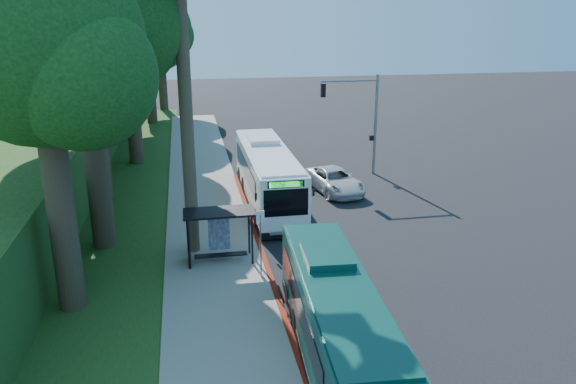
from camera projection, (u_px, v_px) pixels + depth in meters
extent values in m
plane|color=black|center=(348.00, 229.00, 29.99)|extent=(140.00, 140.00, 0.00)
cube|color=gray|center=(211.00, 238.00, 28.69)|extent=(4.50, 70.00, 0.12)
cube|color=maroon|center=(267.00, 267.00, 25.36)|extent=(0.25, 30.00, 0.13)
cube|color=#234719|center=(107.00, 212.00, 32.38)|extent=(8.00, 70.00, 0.06)
cube|color=black|center=(219.00, 212.00, 25.18)|extent=(3.20, 1.50, 0.10)
cube|color=black|center=(188.00, 241.00, 25.33)|extent=(0.06, 1.30, 2.20)
cube|color=navy|center=(219.00, 232.00, 26.23)|extent=(1.00, 0.12, 1.70)
cube|color=black|center=(221.00, 255.00, 25.73)|extent=(2.40, 0.40, 0.06)
cube|color=black|center=(189.00, 236.00, 25.90)|extent=(0.08, 0.08, 2.40)
cube|color=black|center=(249.00, 232.00, 26.39)|extent=(0.08, 0.08, 2.40)
cube|color=black|center=(189.00, 246.00, 24.78)|extent=(0.08, 0.08, 2.40)
cube|color=black|center=(252.00, 242.00, 25.27)|extent=(0.08, 0.08, 2.40)
cylinder|color=gray|center=(261.00, 248.00, 23.91)|extent=(0.06, 0.06, 3.00)
cube|color=white|center=(260.00, 217.00, 23.47)|extent=(0.35, 0.04, 0.55)
cylinder|color=gray|center=(375.00, 125.00, 39.09)|extent=(0.20, 0.20, 7.00)
cylinder|color=gray|center=(349.00, 81.00, 37.78)|extent=(4.00, 0.14, 0.14)
cube|color=black|center=(323.00, 90.00, 37.65)|extent=(0.30, 0.30, 0.90)
cube|color=black|center=(371.00, 138.00, 39.32)|extent=(0.25, 0.25, 0.35)
cylinder|color=#4C3F2D|center=(186.00, 119.00, 25.14)|extent=(0.60, 0.60, 13.00)
cylinder|color=#382B1E|center=(94.00, 143.00, 26.17)|extent=(1.10, 1.10, 10.50)
sphere|color=#0E3411|center=(116.00, 26.00, 23.70)|extent=(5.60, 5.60, 5.60)
sphere|color=#0E3411|center=(53.00, 18.00, 25.51)|extent=(5.20, 5.20, 5.20)
cylinder|color=#382B1E|center=(94.00, 102.00, 33.26)|extent=(1.18, 1.18, 11.90)
cylinder|color=#382B1E|center=(132.00, 99.00, 41.32)|extent=(1.06, 1.06, 9.80)
sphere|color=#0E3411|center=(125.00, 13.00, 39.45)|extent=(8.40, 8.40, 8.40)
sphere|color=#0E3411|center=(149.00, 30.00, 38.92)|extent=(5.88, 5.88, 5.88)
sphere|color=#0E3411|center=(106.00, 25.00, 40.83)|extent=(5.46, 5.46, 5.46)
cylinder|color=#382B1E|center=(114.00, 77.00, 48.23)|extent=(1.14, 1.14, 11.20)
sphere|color=#0E3411|center=(130.00, 9.00, 45.48)|extent=(6.72, 6.72, 6.72)
sphere|color=#0E3411|center=(89.00, 5.00, 47.67)|extent=(6.24, 6.24, 6.24)
cylinder|color=#382B1E|center=(149.00, 79.00, 56.47)|extent=(1.02, 1.02, 9.10)
sphere|color=#0E3411|center=(145.00, 21.00, 54.73)|extent=(8.00, 8.00, 8.00)
sphere|color=#0E3411|center=(162.00, 32.00, 54.22)|extent=(5.60, 5.60, 5.60)
sphere|color=#0E3411|center=(132.00, 28.00, 56.04)|extent=(5.20, 5.20, 5.20)
cylinder|color=#382B1E|center=(162.00, 73.00, 64.23)|extent=(0.98, 0.98, 8.40)
sphere|color=#0E3411|center=(159.00, 26.00, 62.63)|extent=(7.00, 7.00, 7.00)
sphere|color=#0E3411|center=(172.00, 36.00, 62.19)|extent=(4.90, 4.90, 4.90)
sphere|color=#0E3411|center=(148.00, 33.00, 63.78)|extent=(4.55, 4.55, 4.55)
cylinder|color=#382B1E|center=(59.00, 198.00, 20.69)|extent=(1.02, 1.02, 9.10)
sphere|color=#0E3411|center=(39.00, 42.00, 18.96)|extent=(7.20, 7.20, 7.20)
sphere|color=#0E3411|center=(81.00, 75.00, 18.53)|extent=(5.04, 5.04, 5.04)
sphere|color=#0E3411|center=(13.00, 62.00, 20.16)|extent=(4.68, 4.68, 4.68)
cube|color=white|center=(268.00, 174.00, 33.61)|extent=(2.58, 12.11, 2.88)
cube|color=black|center=(268.00, 197.00, 34.07)|extent=(2.61, 12.17, 0.35)
cube|color=black|center=(266.00, 167.00, 34.00)|extent=(2.64, 9.45, 1.11)
cube|color=black|center=(286.00, 202.00, 27.93)|extent=(2.26, 0.12, 1.41)
cube|color=black|center=(255.00, 146.00, 39.12)|extent=(2.06, 0.12, 1.01)
cube|color=#19E533|center=(286.00, 184.00, 27.63)|extent=(1.67, 0.10, 0.28)
cube|color=white|center=(267.00, 150.00, 33.15)|extent=(2.38, 11.50, 0.12)
cube|color=white|center=(263.00, 139.00, 34.98)|extent=(1.80, 2.52, 0.35)
cylinder|color=black|center=(257.00, 218.00, 30.19)|extent=(0.30, 1.01, 1.01)
cylinder|color=black|center=(300.00, 215.00, 30.60)|extent=(0.30, 1.01, 1.01)
cylinder|color=black|center=(241.00, 174.00, 38.11)|extent=(0.30, 1.01, 1.01)
cylinder|color=black|center=(275.00, 173.00, 38.52)|extent=(0.30, 1.01, 1.01)
cube|color=#0B3C32|center=(336.00, 319.00, 18.25)|extent=(2.88, 10.78, 2.53)
cube|color=black|center=(335.00, 354.00, 18.66)|extent=(2.91, 10.84, 0.31)
cube|color=black|center=(334.00, 306.00, 18.59)|extent=(2.80, 8.44, 0.98)
cube|color=black|center=(310.00, 246.00, 23.15)|extent=(1.82, 0.21, 0.89)
cube|color=#0B3C32|center=(337.00, 283.00, 17.84)|extent=(2.67, 10.24, 0.11)
cube|color=#0B3C32|center=(327.00, 255.00, 19.47)|extent=(1.71, 2.31, 0.31)
cylinder|color=black|center=(289.00, 293.00, 22.30)|extent=(0.32, 0.90, 0.89)
cylinder|color=black|center=(340.00, 290.00, 22.55)|extent=(0.32, 0.90, 0.89)
imported|color=silver|center=(335.00, 180.00, 35.95)|extent=(3.31, 5.67, 1.48)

